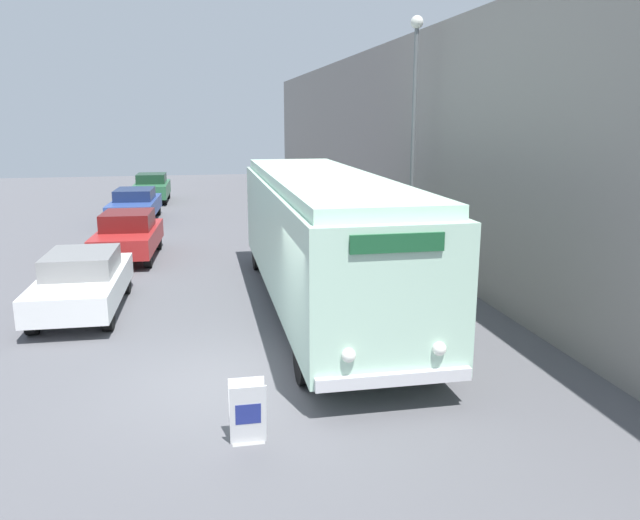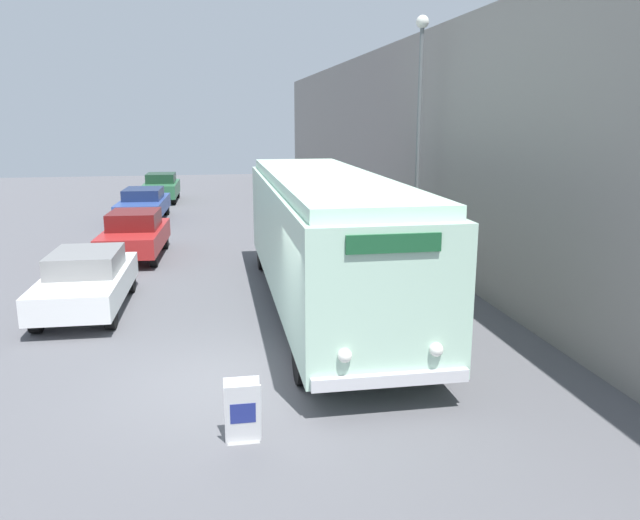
# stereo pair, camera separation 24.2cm
# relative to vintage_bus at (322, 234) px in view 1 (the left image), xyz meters

# --- Properties ---
(ground_plane) EXTENTS (80.00, 80.00, 0.00)m
(ground_plane) POSITION_rel_vintage_bus_xyz_m (-2.40, -3.98, -1.81)
(ground_plane) COLOR #56565B
(building_wall_right) EXTENTS (0.30, 60.00, 7.10)m
(building_wall_right) POSITION_rel_vintage_bus_xyz_m (4.22, 6.02, 1.74)
(building_wall_right) COLOR gray
(building_wall_right) RESTS_ON ground_plane
(vintage_bus) EXTENTS (2.60, 11.33, 3.20)m
(vintage_bus) POSITION_rel_vintage_bus_xyz_m (0.00, 0.00, 0.00)
(vintage_bus) COLOR black
(vintage_bus) RESTS_ON ground_plane
(sign_board) EXTENTS (0.51, 0.35, 0.92)m
(sign_board) POSITION_rel_vintage_bus_xyz_m (-2.27, -6.04, -1.36)
(sign_board) COLOR gray
(sign_board) RESTS_ON ground_plane
(streetlamp) EXTENTS (0.36, 0.36, 7.25)m
(streetlamp) POSITION_rel_vintage_bus_xyz_m (3.38, 3.46, 2.81)
(streetlamp) COLOR #595E60
(streetlamp) RESTS_ON ground_plane
(parked_car_near) EXTENTS (1.88, 4.39, 1.41)m
(parked_car_near) POSITION_rel_vintage_bus_xyz_m (-5.58, 0.82, -1.08)
(parked_car_near) COLOR black
(parked_car_near) RESTS_ON ground_plane
(parked_car_mid) EXTENTS (2.00, 4.20, 1.51)m
(parked_car_mid) POSITION_rel_vintage_bus_xyz_m (-5.10, 6.46, -1.03)
(parked_car_mid) COLOR black
(parked_car_mid) RESTS_ON ground_plane
(parked_car_far) EXTENTS (2.04, 4.75, 1.41)m
(parked_car_far) POSITION_rel_vintage_bus_xyz_m (-5.57, 14.05, -1.07)
(parked_car_far) COLOR black
(parked_car_far) RESTS_ON ground_plane
(parked_car_distant) EXTENTS (1.81, 4.07, 1.50)m
(parked_car_distant) POSITION_rel_vintage_bus_xyz_m (-5.27, 20.46, -1.04)
(parked_car_distant) COLOR black
(parked_car_distant) RESTS_ON ground_plane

